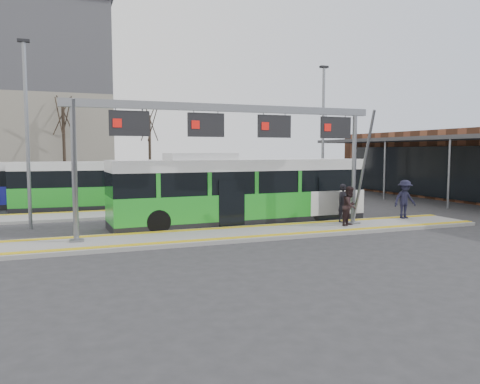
# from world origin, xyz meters

# --- Properties ---
(ground) EXTENTS (120.00, 120.00, 0.00)m
(ground) POSITION_xyz_m (0.00, 0.00, 0.00)
(ground) COLOR #2D2D30
(ground) RESTS_ON ground
(platform_main) EXTENTS (22.00, 3.00, 0.15)m
(platform_main) POSITION_xyz_m (0.00, 0.00, 0.07)
(platform_main) COLOR gray
(platform_main) RESTS_ON ground
(platform_second) EXTENTS (20.00, 3.00, 0.15)m
(platform_second) POSITION_xyz_m (-4.00, 8.00, 0.07)
(platform_second) COLOR gray
(platform_second) RESTS_ON ground
(tactile_main) EXTENTS (22.00, 2.65, 0.02)m
(tactile_main) POSITION_xyz_m (0.00, 0.00, 0.16)
(tactile_main) COLOR gold
(tactile_main) RESTS_ON platform_main
(tactile_second) EXTENTS (20.00, 0.35, 0.02)m
(tactile_second) POSITION_xyz_m (-4.00, 9.15, 0.16)
(tactile_second) COLOR gold
(tactile_second) RESTS_ON platform_second
(gantry) EXTENTS (13.00, 1.68, 5.20)m
(gantry) POSITION_xyz_m (-0.35, 0.25, 4.30)
(gantry) COLOR slate
(gantry) RESTS_ON platform_main
(hero_bus) EXTENTS (12.38, 3.12, 3.38)m
(hero_bus) POSITION_xyz_m (0.99, 2.94, 1.55)
(hero_bus) COLOR black
(hero_bus) RESTS_ON ground
(bg_bus_green) EXTENTS (11.49, 3.18, 2.84)m
(bg_bus_green) POSITION_xyz_m (-4.04, 11.13, 1.40)
(bg_bus_green) COLOR black
(bg_bus_green) RESTS_ON ground
(passenger_a) EXTENTS (0.71, 0.52, 1.79)m
(passenger_a) POSITION_xyz_m (5.31, 0.80, 1.05)
(passenger_a) COLOR black
(passenger_a) RESTS_ON platform_main
(passenger_b) EXTENTS (1.07, 1.02, 1.75)m
(passenger_b) POSITION_xyz_m (5.02, -0.15, 1.02)
(passenger_b) COLOR black
(passenger_b) RESTS_ON platform_main
(passenger_c) EXTENTS (1.23, 0.72, 1.89)m
(passenger_c) POSITION_xyz_m (8.83, 0.78, 1.10)
(passenger_c) COLOR black
(passenger_c) RESTS_ON platform_main
(tree_left) EXTENTS (1.40, 1.40, 8.80)m
(tree_left) POSITION_xyz_m (-6.67, 28.98, 6.67)
(tree_left) COLOR #382B21
(tree_left) RESTS_ON ground
(tree_mid) EXTENTS (1.40, 1.40, 8.00)m
(tree_mid) POSITION_xyz_m (1.48, 30.02, 6.07)
(tree_mid) COLOR #382B21
(tree_mid) RESTS_ON ground
(lamp_west) EXTENTS (0.50, 0.25, 8.25)m
(lamp_west) POSITION_xyz_m (-8.30, 4.82, 4.37)
(lamp_west) COLOR slate
(lamp_west) RESTS_ON ground
(lamp_east) EXTENTS (0.50, 0.25, 8.43)m
(lamp_east) POSITION_xyz_m (7.58, 6.52, 4.46)
(lamp_east) COLOR slate
(lamp_east) RESTS_ON ground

